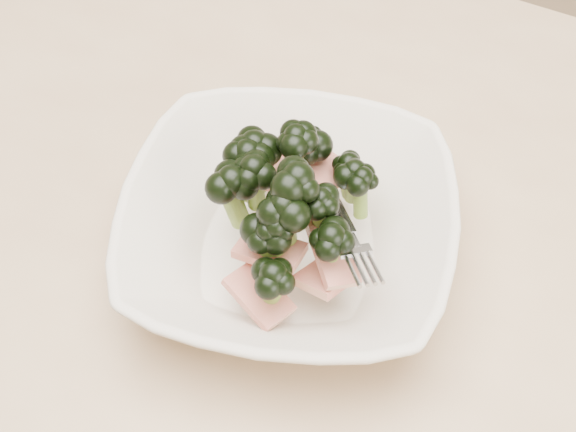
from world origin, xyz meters
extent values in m
cube|color=tan|center=(0.00, 0.00, 0.73)|extent=(1.20, 0.80, 0.04)
cylinder|color=tan|center=(-0.55, 0.35, 0.35)|extent=(0.06, 0.06, 0.71)
imported|color=beige|center=(0.09, -0.01, 0.78)|extent=(0.33, 0.33, 0.06)
cylinder|color=olive|center=(0.10, -0.02, 0.83)|extent=(0.02, 0.02, 0.04)
ellipsoid|color=black|center=(0.10, -0.02, 0.86)|extent=(0.04, 0.04, 0.03)
cylinder|color=olive|center=(0.13, 0.03, 0.80)|extent=(0.02, 0.02, 0.04)
ellipsoid|color=black|center=(0.13, 0.03, 0.82)|extent=(0.03, 0.03, 0.02)
cylinder|color=olive|center=(0.09, -0.05, 0.81)|extent=(0.02, 0.02, 0.03)
ellipsoid|color=black|center=(0.09, -0.05, 0.83)|extent=(0.04, 0.04, 0.03)
cylinder|color=olive|center=(0.10, -0.05, 0.81)|extent=(0.01, 0.02, 0.04)
ellipsoid|color=black|center=(0.10, -0.05, 0.84)|extent=(0.03, 0.03, 0.02)
cylinder|color=olive|center=(0.14, -0.04, 0.80)|extent=(0.03, 0.02, 0.05)
ellipsoid|color=black|center=(0.14, -0.04, 0.83)|extent=(0.04, 0.04, 0.03)
cylinder|color=olive|center=(0.05, 0.01, 0.80)|extent=(0.02, 0.02, 0.05)
ellipsoid|color=black|center=(0.05, 0.01, 0.83)|extent=(0.04, 0.04, 0.03)
cylinder|color=olive|center=(0.06, -0.02, 0.82)|extent=(0.02, 0.02, 0.04)
ellipsoid|color=black|center=(0.06, -0.02, 0.84)|extent=(0.04, 0.04, 0.03)
cylinder|color=olive|center=(0.10, -0.04, 0.82)|extent=(0.02, 0.02, 0.04)
ellipsoid|color=black|center=(0.10, -0.04, 0.85)|extent=(0.04, 0.04, 0.03)
cylinder|color=olive|center=(0.12, 0.03, 0.80)|extent=(0.02, 0.02, 0.04)
ellipsoid|color=black|center=(0.12, 0.03, 0.82)|extent=(0.03, 0.03, 0.03)
cylinder|color=olive|center=(0.04, 0.01, 0.80)|extent=(0.02, 0.02, 0.04)
ellipsoid|color=black|center=(0.04, 0.01, 0.82)|extent=(0.04, 0.04, 0.03)
cylinder|color=olive|center=(0.04, 0.01, 0.80)|extent=(0.02, 0.02, 0.04)
ellipsoid|color=black|center=(0.04, 0.01, 0.82)|extent=(0.03, 0.03, 0.03)
cylinder|color=olive|center=(0.11, 0.05, 0.79)|extent=(0.02, 0.02, 0.04)
ellipsoid|color=black|center=(0.11, 0.05, 0.81)|extent=(0.03, 0.03, 0.03)
cylinder|color=olive|center=(0.05, -0.03, 0.81)|extent=(0.02, 0.02, 0.05)
ellipsoid|color=black|center=(0.05, -0.03, 0.84)|extent=(0.04, 0.04, 0.03)
cylinder|color=olive|center=(0.05, 0.00, 0.81)|extent=(0.02, 0.02, 0.05)
ellipsoid|color=black|center=(0.05, 0.00, 0.83)|extent=(0.04, 0.04, 0.03)
cylinder|color=olive|center=(0.08, 0.05, 0.80)|extent=(0.02, 0.02, 0.04)
ellipsoid|color=black|center=(0.08, 0.05, 0.82)|extent=(0.04, 0.04, 0.03)
cylinder|color=olive|center=(0.11, -0.08, 0.79)|extent=(0.02, 0.01, 0.03)
ellipsoid|color=black|center=(0.11, -0.08, 0.81)|extent=(0.04, 0.04, 0.03)
cylinder|color=olive|center=(0.12, -0.02, 0.82)|extent=(0.01, 0.02, 0.03)
ellipsoid|color=black|center=(0.12, -0.02, 0.84)|extent=(0.03, 0.03, 0.02)
cylinder|color=olive|center=(0.08, 0.02, 0.82)|extent=(0.02, 0.02, 0.05)
ellipsoid|color=black|center=(0.08, 0.02, 0.85)|extent=(0.03, 0.03, 0.03)
cube|color=maroon|center=(0.07, 0.02, 0.79)|extent=(0.05, 0.04, 0.01)
cube|color=maroon|center=(0.09, 0.04, 0.80)|extent=(0.04, 0.05, 0.02)
cube|color=maroon|center=(0.14, -0.04, 0.79)|extent=(0.05, 0.05, 0.03)
cube|color=maroon|center=(0.14, -0.03, 0.81)|extent=(0.06, 0.06, 0.02)
cube|color=maroon|center=(0.09, -0.05, 0.80)|extent=(0.05, 0.04, 0.02)
cube|color=maroon|center=(0.05, 0.04, 0.79)|extent=(0.05, 0.06, 0.02)
cube|color=maroon|center=(0.10, -0.08, 0.78)|extent=(0.06, 0.05, 0.02)
camera|label=1|loc=(0.27, -0.35, 1.29)|focal=50.00mm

